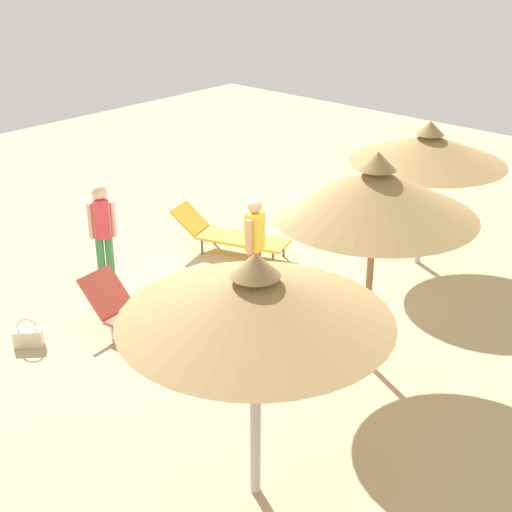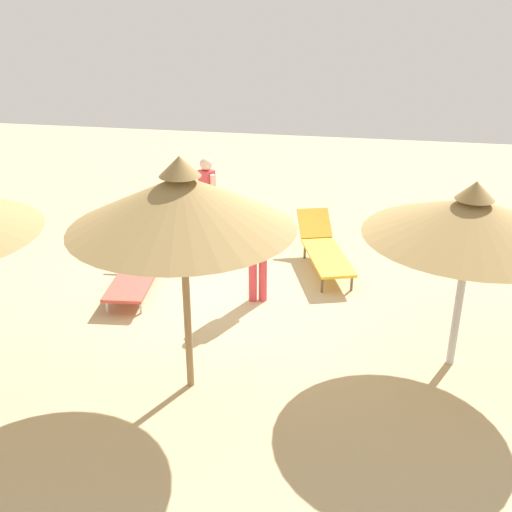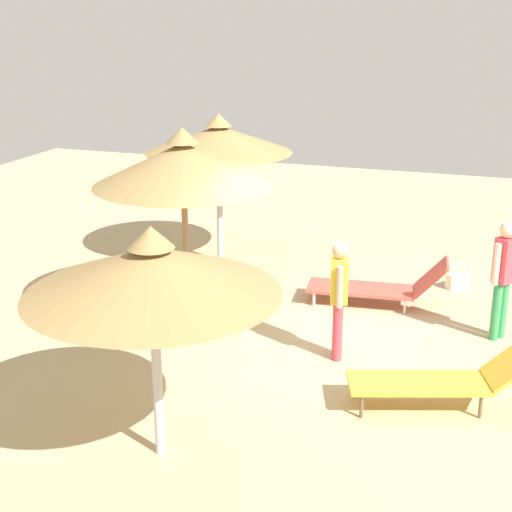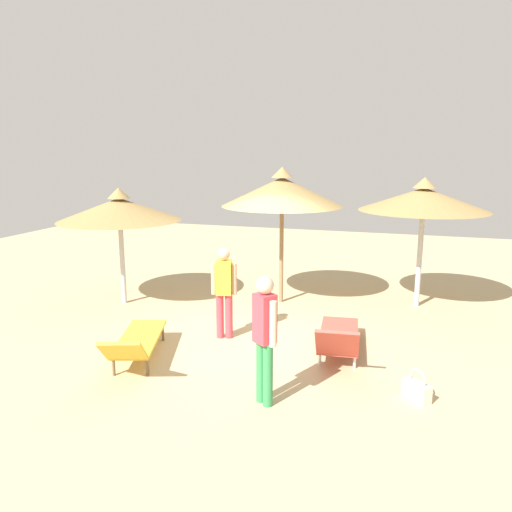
# 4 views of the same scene
# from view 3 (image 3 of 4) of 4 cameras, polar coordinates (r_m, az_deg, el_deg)

# --- Properties ---
(ground) EXTENTS (24.00, 24.00, 0.10)m
(ground) POSITION_cam_3_polar(r_m,az_deg,el_deg) (10.56, 4.63, -6.85)
(ground) COLOR tan
(parasol_umbrella_back) EXTENTS (2.54, 2.54, 2.90)m
(parasol_umbrella_back) POSITION_cam_3_polar(r_m,az_deg,el_deg) (10.46, -5.59, 6.98)
(parasol_umbrella_back) COLOR olive
(parasol_umbrella_back) RESTS_ON ground
(parasol_umbrella_near_right) EXTENTS (2.60, 2.60, 2.71)m
(parasol_umbrella_near_right) POSITION_cam_3_polar(r_m,az_deg,el_deg) (13.26, -2.86, 8.88)
(parasol_umbrella_near_right) COLOR #B2B2B7
(parasol_umbrella_near_right) RESTS_ON ground
(parasol_umbrella_front) EXTENTS (2.56, 2.56, 2.48)m
(parasol_umbrella_front) POSITION_cam_3_polar(r_m,az_deg,el_deg) (7.30, -7.92, -1.11)
(parasol_umbrella_front) COLOR #B2B2B7
(parasol_umbrella_front) RESTS_ON ground
(lounge_chair_center) EXTENTS (2.17, 1.22, 0.75)m
(lounge_chair_center) POSITION_cam_3_polar(r_m,az_deg,el_deg) (9.02, 13.99, -9.08)
(lounge_chair_center) COLOR gold
(lounge_chair_center) RESTS_ON ground
(lounge_chair_edge) EXTENTS (2.20, 0.85, 0.80)m
(lounge_chair_edge) POSITION_cam_3_polar(r_m,az_deg,el_deg) (11.82, 9.46, -2.25)
(lounge_chair_edge) COLOR #CC4C3F
(lounge_chair_edge) RESTS_ON ground
(person_standing_far_right) EXTENTS (0.32, 0.37, 1.71)m
(person_standing_far_right) POSITION_cam_3_polar(r_m,az_deg,el_deg) (10.83, 18.34, -1.28)
(person_standing_far_right) COLOR #338C4C
(person_standing_far_right) RESTS_ON ground
(person_standing_near_left) EXTENTS (0.28, 0.44, 1.61)m
(person_standing_near_left) POSITION_cam_3_polar(r_m,az_deg,el_deg) (9.79, 6.33, -2.89)
(person_standing_near_left) COLOR #D83F4C
(person_standing_near_left) RESTS_ON ground
(handbag) EXTENTS (0.39, 0.39, 0.44)m
(handbag) POSITION_cam_3_polar(r_m,az_deg,el_deg) (12.90, 15.11, -1.74)
(handbag) COLOR beige
(handbag) RESTS_ON ground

